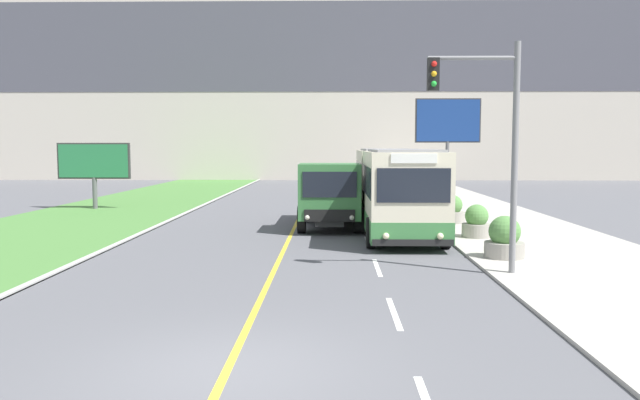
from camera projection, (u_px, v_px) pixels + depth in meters
name	position (u px, v px, depth m)	size (l,w,h in m)	color
ground_plane	(227.00, 370.00, 9.09)	(300.00, 300.00, 0.00)	#56565B
lane_marking_centre	(265.00, 332.00, 10.96)	(2.88, 140.00, 0.01)	gold
apartment_block_background	(318.00, 59.00, 63.39)	(80.00, 8.04, 24.32)	beige
city_bus	(394.00, 188.00, 24.64)	(2.66, 12.21, 3.16)	beige
dump_truck	(330.00, 196.00, 24.50)	(2.42, 6.39, 2.61)	black
traffic_light_mast	(489.00, 128.00, 15.46)	(2.28, 0.32, 5.83)	slate
billboard_large	(448.00, 124.00, 41.14)	(4.30, 0.24, 6.42)	#59595B
billboard_small	(94.00, 163.00, 32.33)	(3.77, 0.24, 3.45)	#59595B
planter_round_near	(504.00, 239.00, 17.86)	(1.13, 1.13, 1.21)	gray
planter_round_second	(477.00, 223.00, 21.89)	(1.02, 1.02, 1.16)	gray
planter_round_third	(452.00, 211.00, 25.93)	(1.02, 1.02, 1.17)	gray
planter_round_far	(436.00, 202.00, 29.96)	(1.01, 1.01, 1.17)	gray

